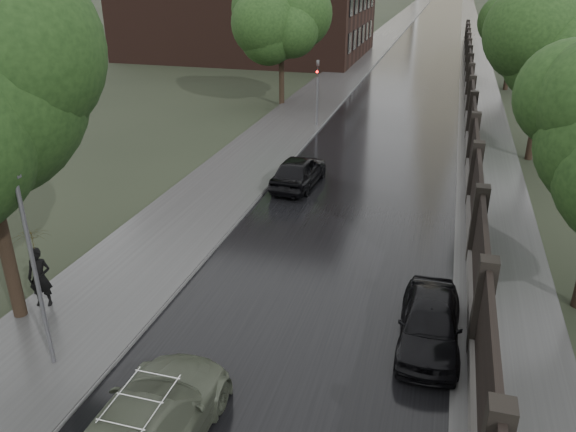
# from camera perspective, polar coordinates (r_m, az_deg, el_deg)

# --- Properties ---
(fence_right) EXTENTS (0.45, 75.72, 2.70)m
(fence_right) POSITION_cam_1_polar(r_m,az_deg,el_deg) (40.46, 17.96, 11.56)
(fence_right) COLOR #383533
(fence_right) RESTS_ON ground
(tree_left_far) EXTENTS (4.25, 4.25, 7.39)m
(tree_left_far) POSITION_cam_1_polar(r_m,az_deg,el_deg) (39.42, -0.68, 18.63)
(tree_left_far) COLOR black
(tree_left_far) RESTS_ON ground
(tree_right_b) EXTENTS (4.08, 4.08, 7.01)m
(tree_right_b) POSITION_cam_1_polar(r_m,az_deg,el_deg) (30.20, 24.77, 14.22)
(tree_right_b) COLOR black
(tree_right_b) RESTS_ON ground
(tree_right_c) EXTENTS (4.08, 4.08, 7.01)m
(tree_right_c) POSITION_cam_1_polar(r_m,az_deg,el_deg) (47.97, 22.10, 17.63)
(tree_right_c) COLOR black
(tree_right_c) RESTS_ON ground
(lamp_post) EXTENTS (0.25, 0.12, 5.11)m
(lamp_post) POSITION_cam_1_polar(r_m,az_deg,el_deg) (14.07, -24.29, -5.30)
(lamp_post) COLOR #59595E
(lamp_post) RESTS_ON ground
(traffic_light) EXTENTS (0.16, 0.32, 4.00)m
(traffic_light) POSITION_cam_1_polar(r_m,az_deg,el_deg) (34.11, 3.00, 12.88)
(traffic_light) COLOR #59595E
(traffic_light) RESTS_ON ground
(volga_sedan) EXTENTS (2.12, 5.19, 1.51)m
(volga_sedan) POSITION_cam_1_polar(r_m,az_deg,el_deg) (12.11, -14.37, -20.30)
(volga_sedan) COLOR #444A3B
(volga_sedan) RESTS_ON ground
(hatchback_left) EXTENTS (1.89, 4.22, 1.41)m
(hatchback_left) POSITION_cam_1_polar(r_m,az_deg,el_deg) (24.98, 1.11, 4.61)
(hatchback_left) COLOR black
(hatchback_left) RESTS_ON ground
(car_right_near) EXTENTS (1.62, 3.91, 1.33)m
(car_right_near) POSITION_cam_1_polar(r_m,az_deg,el_deg) (15.15, 14.21, -10.43)
(car_right_near) COLOR black
(car_right_near) RESTS_ON ground
(pedestrian_umbrella) EXTENTS (1.31, 1.32, 2.79)m
(pedestrian_umbrella) POSITION_cam_1_polar(r_m,az_deg,el_deg) (16.91, -24.45, -2.85)
(pedestrian_umbrella) COLOR black
(pedestrian_umbrella) RESTS_ON sidewalk_left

